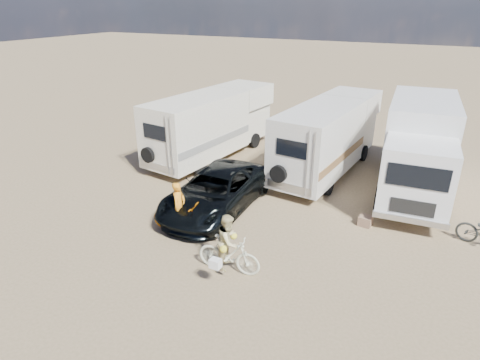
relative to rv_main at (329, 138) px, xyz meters
The scene contains 11 objects.
ground 7.52m from the rv_main, 92.93° to the right, with size 140.00×140.00×0.00m, color #8E7654.
rv_main is the anchor object (origin of this frame).
rv_left 5.44m from the rv_main, behind, with size 2.21×7.31×3.00m, color beige, non-canonical shape.
box_truck 3.63m from the rv_main, 10.51° to the right, with size 2.37×6.94×3.47m, color silver, non-canonical shape.
dark_suv 5.89m from the rv_main, 115.66° to the right, with size 2.39×5.17×1.44m, color black.
bike_man 7.70m from the rv_main, 111.68° to the right, with size 0.67×1.91×1.00m, color #C25D00.
bike_woman 8.35m from the rv_main, 92.85° to the right, with size 0.51×1.81×1.09m, color beige.
rider_man 7.67m from the rv_main, 111.68° to the right, with size 0.56×0.37×1.53m, color orange.
rider_woman 8.32m from the rv_main, 92.85° to the right, with size 0.76×0.59×1.56m, color tan.
cooler 4.78m from the rv_main, 131.01° to the right, with size 0.54×0.40×0.44m, color #31599C.
crate 4.91m from the rv_main, 58.46° to the right, with size 0.41×0.41×0.33m, color #81614B.
Camera 1 is at (4.43, -9.17, 6.86)m, focal length 30.62 mm.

